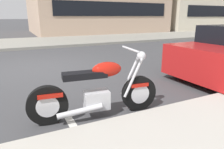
{
  "coord_description": "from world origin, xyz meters",
  "views": [
    {
      "loc": [
        -0.68,
        -6.67,
        1.6
      ],
      "look_at": [
        0.78,
        -3.68,
        0.64
      ],
      "focal_mm": 32.75,
      "sensor_mm": 36.0,
      "label": 1
    }
  ],
  "objects": [
    {
      "name": "parking_stall_stripe",
      "position": [
        0.0,
        -3.5,
        0.0
      ],
      "size": [
        0.12,
        2.2,
        0.01
      ],
      "primitive_type": "cube",
      "color": "silver",
      "rests_on": "ground"
    },
    {
      "name": "sidewalk_far_curb",
      "position": [
        12.0,
        6.6,
        0.07
      ],
      "size": [
        120.0,
        5.0,
        0.14
      ],
      "primitive_type": "cube",
      "color": "gray",
      "rests_on": "ground"
    },
    {
      "name": "parked_motorcycle",
      "position": [
        0.47,
        -3.81,
        0.42
      ],
      "size": [
        2.13,
        0.62,
        1.1
      ],
      "rotation": [
        0.0,
        0.0,
        -0.12
      ],
      "color": "black",
      "rests_on": "ground"
    },
    {
      "name": "ground_plane",
      "position": [
        0.0,
        0.0,
        0.0
      ],
      "size": [
        260.0,
        260.0,
        0.0
      ],
      "primitive_type": "plane",
      "color": "#3D3D3F"
    }
  ]
}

